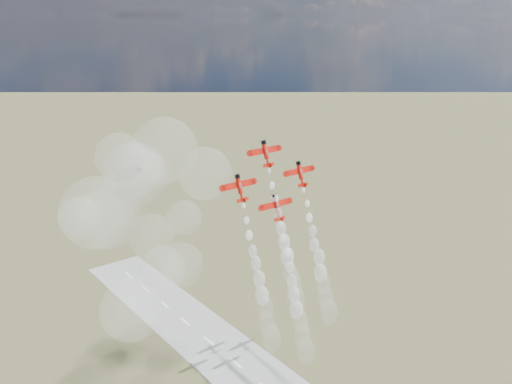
{
  "coord_description": "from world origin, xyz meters",
  "views": [
    {
      "loc": [
        -109.51,
        -123.86,
        135.61
      ],
      "look_at": [
        -12.06,
        1.06,
        83.75
      ],
      "focal_mm": 38.0,
      "sensor_mm": 36.0,
      "label": 1
    }
  ],
  "objects": [
    {
      "name": "plane_right",
      "position": [
        6.25,
        0.98,
        86.54
      ],
      "size": [
        11.88,
        5.13,
        8.19
      ],
      "rotation": [
        1.23,
        0.0,
        0.0
      ],
      "color": "#B81309",
      "rests_on": "ground"
    },
    {
      "name": "drifted_smoke_cloud",
      "position": [
        -39.45,
        25.76,
        77.71
      ],
      "size": [
        53.35,
        41.34,
        63.86
      ],
      "color": "white",
      "rests_on": "ground"
    },
    {
      "name": "smoke_trail_slot",
      "position": [
        -6.04,
        -14.22,
        42.31
      ],
      "size": [
        5.25,
        16.39,
        42.46
      ],
      "color": "white",
      "rests_on": "plane_slot"
    },
    {
      "name": "plane_left",
      "position": [
        -18.36,
        0.98,
        86.54
      ],
      "size": [
        11.88,
        5.13,
        8.19
      ],
      "rotation": [
        1.23,
        0.0,
        0.0
      ],
      "color": "#B81309",
      "rests_on": "ground"
    },
    {
      "name": "smoke_trail_lead",
      "position": [
        -5.76,
        -8.46,
        58.37
      ],
      "size": [
        5.34,
        16.15,
        42.4
      ],
      "color": "white",
      "rests_on": "plane_lead"
    },
    {
      "name": "plane_slot",
      "position": [
        -6.06,
        -1.87,
        78.41
      ],
      "size": [
        11.88,
        5.13,
        8.19
      ],
      "rotation": [
        1.23,
        0.0,
        0.0
      ],
      "color": "#B81309",
      "rests_on": "ground"
    },
    {
      "name": "smoke_trail_left",
      "position": [
        -18.51,
        -11.92,
        50.58
      ],
      "size": [
        5.18,
        17.32,
        41.57
      ],
      "color": "white",
      "rests_on": "plane_left"
    },
    {
      "name": "plane_lead",
      "position": [
        -6.06,
        3.83,
        94.66
      ],
      "size": [
        11.88,
        5.13,
        8.19
      ],
      "rotation": [
        1.23,
        0.0,
        0.0
      ],
      "color": "#B81309",
      "rests_on": "ground"
    },
    {
      "name": "smoke_trail_right",
      "position": [
        6.18,
        -11.88,
        50.55
      ],
      "size": [
        5.6,
        16.85,
        41.88
      ],
      "color": "white",
      "rests_on": "plane_right"
    }
  ]
}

